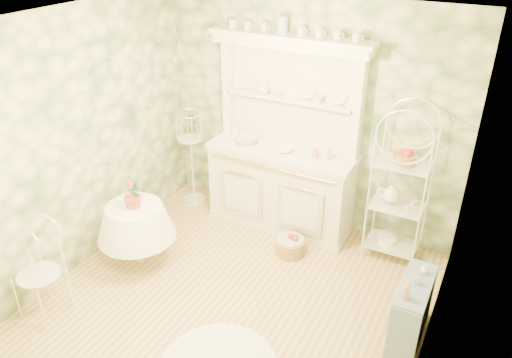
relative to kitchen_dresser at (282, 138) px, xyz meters
The scene contains 21 objects.
floor 1.91m from the kitchen_dresser, 82.50° to the right, with size 3.60×3.60×0.00m, color tan.
ceiling 2.18m from the kitchen_dresser, 82.50° to the right, with size 3.60×3.60×0.00m, color white.
wall_left 2.22m from the kitchen_dresser, 136.47° to the right, with size 3.60×3.60×0.00m, color beige.
wall_right 2.52m from the kitchen_dresser, 37.23° to the right, with size 3.60×3.60×0.00m, color beige.
wall_back 0.40m from the kitchen_dresser, 54.46° to the left, with size 3.60×3.60×0.00m, color beige.
wall_front 3.33m from the kitchen_dresser, 86.55° to the right, with size 3.60×3.60×0.00m, color beige.
kitchen_dresser is the anchor object (origin of this frame).
bakers_rack 1.42m from the kitchen_dresser, ahead, with size 0.55×0.40×1.78m, color white.
side_shelf 2.35m from the kitchen_dresser, 32.52° to the right, with size 0.27×0.73×0.62m, color #6D80A1.
round_table 1.96m from the kitchen_dresser, 125.46° to the right, with size 0.55×0.55×0.60m, color white.
cafe_chair 2.89m from the kitchen_dresser, 117.97° to the right, with size 0.46×0.46×1.01m, color white.
birdcage_stand 1.33m from the kitchen_dresser, behind, with size 0.32×0.32×1.36m, color white.
floor_basket 1.23m from the kitchen_dresser, 54.58° to the right, with size 0.30×0.30×0.20m, color #AA864E.
bowl_floral 0.47m from the kitchen_dresser, behind, with size 0.27×0.27×0.07m, color white.
bowl_white 0.15m from the kitchen_dresser, 43.42° to the right, with size 0.21×0.21×0.07m, color white.
cup_left 0.59m from the kitchen_dresser, 154.17° to the left, with size 0.13×0.13×0.10m, color white.
cup_right 0.61m from the kitchen_dresser, 23.88° to the left, with size 0.09×0.09×0.09m, color white.
potted_geranium 1.77m from the kitchen_dresser, 125.24° to the right, with size 0.15×0.10×0.28m, color #3F7238.
bottle_amber 2.33m from the kitchen_dresser, 37.79° to the right, with size 0.07×0.07×0.18m, color tan.
bottle_blue 2.25m from the kitchen_dresser, 32.42° to the right, with size 0.05×0.05×0.10m, color #98AACF.
bottle_glass 2.18m from the kitchen_dresser, 28.12° to the right, with size 0.07×0.07×0.09m, color silver.
Camera 1 is at (1.99, -3.27, 3.45)m, focal length 35.00 mm.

